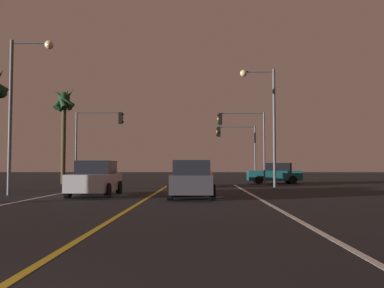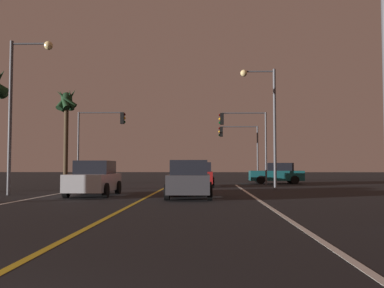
{
  "view_description": "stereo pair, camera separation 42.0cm",
  "coord_description": "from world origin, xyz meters",
  "px_view_note": "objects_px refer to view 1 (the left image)",
  "views": [
    {
      "loc": [
        2.37,
        -2.21,
        1.44
      ],
      "look_at": [
        1.88,
        23.61,
        2.77
      ],
      "focal_mm": 40.07,
      "sensor_mm": 36.0,
      "label": 1
    },
    {
      "loc": [
        2.79,
        -2.21,
        1.44
      ],
      "look_at": [
        1.88,
        23.61,
        2.77
      ],
      "focal_mm": 40.07,
      "sensor_mm": 36.0,
      "label": 2
    }
  ],
  "objects_px": {
    "car_crossing_side": "(275,174)",
    "traffic_light_near_left": "(99,130)",
    "street_lamp_right_far": "(266,112)",
    "palm_tree_left_far": "(64,107)",
    "car_lead_same_lane": "(192,180)",
    "car_oncoming": "(95,179)",
    "traffic_light_near_right": "(242,131)",
    "street_lamp_right_near": "(365,35)",
    "car_ahead_far": "(199,175)",
    "traffic_light_far_right": "(236,140)",
    "street_lamp_left_mid": "(21,96)"
  },
  "relations": [
    {
      "from": "car_crossing_side",
      "to": "traffic_light_near_left",
      "type": "distance_m",
      "value": 14.65
    },
    {
      "from": "street_lamp_right_far",
      "to": "palm_tree_left_far",
      "type": "distance_m",
      "value": 17.11
    },
    {
      "from": "car_lead_same_lane",
      "to": "car_oncoming",
      "type": "xyz_separation_m",
      "value": [
        -4.69,
        1.27,
        0.0
      ]
    },
    {
      "from": "car_lead_same_lane",
      "to": "traffic_light_near_right",
      "type": "bearing_deg",
      "value": -14.44
    },
    {
      "from": "street_lamp_right_far",
      "to": "palm_tree_left_far",
      "type": "height_order",
      "value": "palm_tree_left_far"
    },
    {
      "from": "traffic_light_near_right",
      "to": "traffic_light_near_left",
      "type": "relative_size",
      "value": 0.99
    },
    {
      "from": "street_lamp_right_near",
      "to": "traffic_light_near_left",
      "type": "bearing_deg",
      "value": -62.75
    },
    {
      "from": "car_ahead_far",
      "to": "palm_tree_left_far",
      "type": "height_order",
      "value": "palm_tree_left_far"
    },
    {
      "from": "car_ahead_far",
      "to": "traffic_light_far_right",
      "type": "distance_m",
      "value": 9.98
    },
    {
      "from": "traffic_light_far_right",
      "to": "traffic_light_near_left",
      "type": "bearing_deg",
      "value": 26.12
    },
    {
      "from": "street_lamp_right_far",
      "to": "car_lead_same_lane",
      "type": "bearing_deg",
      "value": 59.42
    },
    {
      "from": "traffic_light_near_left",
      "to": "car_lead_same_lane",
      "type": "bearing_deg",
      "value": -61.62
    },
    {
      "from": "car_lead_same_lane",
      "to": "traffic_light_near_left",
      "type": "relative_size",
      "value": 0.75
    },
    {
      "from": "traffic_light_near_right",
      "to": "street_lamp_right_near",
      "type": "distance_m",
      "value": 23.21
    },
    {
      "from": "car_oncoming",
      "to": "traffic_light_near_right",
      "type": "relative_size",
      "value": 0.76
    },
    {
      "from": "car_oncoming",
      "to": "street_lamp_right_far",
      "type": "bearing_deg",
      "value": 124.79
    },
    {
      "from": "car_oncoming",
      "to": "traffic_light_near_left",
      "type": "bearing_deg",
      "value": -167.16
    },
    {
      "from": "street_lamp_right_near",
      "to": "car_lead_same_lane",
      "type": "bearing_deg",
      "value": -64.53
    },
    {
      "from": "car_oncoming",
      "to": "car_ahead_far",
      "type": "xyz_separation_m",
      "value": [
        4.95,
        9.4,
        0.0
      ]
    },
    {
      "from": "traffic_light_near_left",
      "to": "car_oncoming",
      "type": "bearing_deg",
      "value": -77.16
    },
    {
      "from": "street_lamp_left_mid",
      "to": "palm_tree_left_far",
      "type": "bearing_deg",
      "value": 99.2
    },
    {
      "from": "street_lamp_right_near",
      "to": "street_lamp_right_far",
      "type": "xyz_separation_m",
      "value": [
        0.19,
        16.8,
        0.27
      ]
    },
    {
      "from": "car_oncoming",
      "to": "car_ahead_far",
      "type": "distance_m",
      "value": 10.62
    },
    {
      "from": "traffic_light_near_right",
      "to": "street_lamp_left_mid",
      "type": "height_order",
      "value": "street_lamp_left_mid"
    },
    {
      "from": "palm_tree_left_far",
      "to": "traffic_light_far_right",
      "type": "bearing_deg",
      "value": 16.89
    },
    {
      "from": "car_crossing_side",
      "to": "street_lamp_right_near",
      "type": "bearing_deg",
      "value": 85.09
    },
    {
      "from": "car_crossing_side",
      "to": "palm_tree_left_far",
      "type": "bearing_deg",
      "value": 2.68
    },
    {
      "from": "car_crossing_side",
      "to": "street_lamp_right_near",
      "type": "xyz_separation_m",
      "value": [
        -2.16,
        -25.14,
        3.77
      ]
    },
    {
      "from": "street_lamp_right_near",
      "to": "car_ahead_far",
      "type": "bearing_deg",
      "value": -78.34
    },
    {
      "from": "street_lamp_left_mid",
      "to": "palm_tree_left_far",
      "type": "xyz_separation_m",
      "value": [
        -2.2,
        13.58,
        1.32
      ]
    },
    {
      "from": "car_crossing_side",
      "to": "street_lamp_right_far",
      "type": "bearing_deg",
      "value": 76.74
    },
    {
      "from": "car_oncoming",
      "to": "street_lamp_right_near",
      "type": "bearing_deg",
      "value": 40.98
    },
    {
      "from": "car_crossing_side",
      "to": "palm_tree_left_far",
      "type": "xyz_separation_m",
      "value": [
        -17.27,
        -0.81,
        5.45
      ]
    },
    {
      "from": "car_crossing_side",
      "to": "street_lamp_left_mid",
      "type": "height_order",
      "value": "street_lamp_left_mid"
    },
    {
      "from": "car_lead_same_lane",
      "to": "car_ahead_far",
      "type": "relative_size",
      "value": 1.0
    },
    {
      "from": "car_lead_same_lane",
      "to": "palm_tree_left_far",
      "type": "xyz_separation_m",
      "value": [
        -10.76,
        15.21,
        5.45
      ]
    },
    {
      "from": "car_lead_same_lane",
      "to": "street_lamp_right_near",
      "type": "bearing_deg",
      "value": -154.53
    },
    {
      "from": "car_ahead_far",
      "to": "street_lamp_right_far",
      "type": "xyz_separation_m",
      "value": [
        4.28,
        -2.99,
        4.04
      ]
    },
    {
      "from": "car_oncoming",
      "to": "palm_tree_left_far",
      "type": "xyz_separation_m",
      "value": [
        -6.08,
        13.94,
        5.45
      ]
    },
    {
      "from": "street_lamp_left_mid",
      "to": "car_lead_same_lane",
      "type": "bearing_deg",
      "value": -10.8
    },
    {
      "from": "car_ahead_far",
      "to": "traffic_light_near_right",
      "type": "xyz_separation_m",
      "value": [
        3.37,
        3.41,
        3.39
      ]
    },
    {
      "from": "car_oncoming",
      "to": "car_lead_same_lane",
      "type": "bearing_deg",
      "value": 74.8
    },
    {
      "from": "car_ahead_far",
      "to": "street_lamp_left_mid",
      "type": "relative_size",
      "value": 0.55
    },
    {
      "from": "palm_tree_left_far",
      "to": "traffic_light_near_left",
      "type": "bearing_deg",
      "value": -19.78
    },
    {
      "from": "street_lamp_right_near",
      "to": "palm_tree_left_far",
      "type": "distance_m",
      "value": 28.69
    },
    {
      "from": "car_ahead_far",
      "to": "palm_tree_left_far",
      "type": "xyz_separation_m",
      "value": [
        -11.02,
        4.54,
        5.45
      ]
    },
    {
      "from": "car_lead_same_lane",
      "to": "car_oncoming",
      "type": "distance_m",
      "value": 4.86
    },
    {
      "from": "car_lead_same_lane",
      "to": "palm_tree_left_far",
      "type": "bearing_deg",
      "value": 35.28
    },
    {
      "from": "street_lamp_right_near",
      "to": "street_lamp_left_mid",
      "type": "bearing_deg",
      "value": -39.81
    },
    {
      "from": "car_crossing_side",
      "to": "traffic_light_far_right",
      "type": "relative_size",
      "value": 0.85
    }
  ]
}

